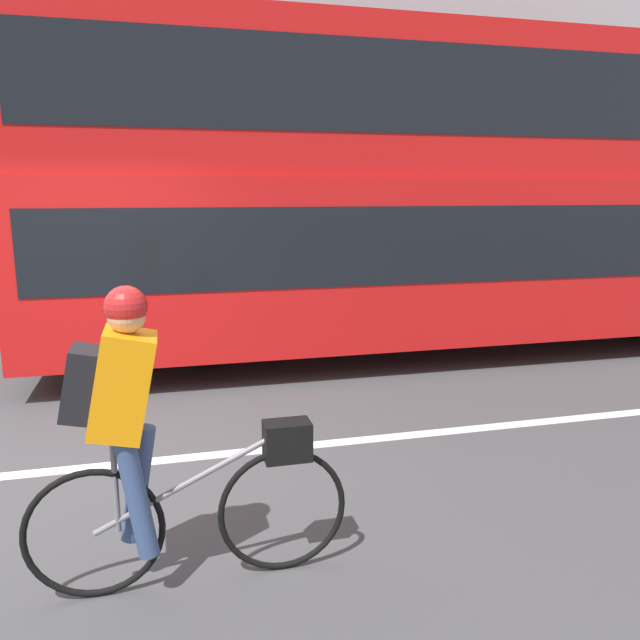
{
  "coord_description": "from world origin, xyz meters",
  "views": [
    {
      "loc": [
        0.78,
        -4.75,
        2.14
      ],
      "look_at": [
        2.12,
        0.5,
        1.02
      ],
      "focal_mm": 35.0,
      "sensor_mm": 36.0,
      "label": 1
    }
  ],
  "objects": [
    {
      "name": "building_facade",
      "position": [
        0.0,
        6.71,
        3.06
      ],
      "size": [
        60.0,
        0.3,
        6.11
      ],
      "color": "#9E9EA3",
      "rests_on": "ground_plane"
    },
    {
      "name": "ground_plane",
      "position": [
        0.0,
        0.0,
        0.0
      ],
      "size": [
        80.0,
        80.0,
        0.0
      ],
      "primitive_type": "plane",
      "color": "#424244"
    },
    {
      "name": "road_center_line",
      "position": [
        0.0,
        0.14,
        0.0
      ],
      "size": [
        50.0,
        0.14,
        0.01
      ],
      "primitive_type": "cube",
      "color": "silver",
      "rests_on": "ground_plane"
    },
    {
      "name": "street_sign_post",
      "position": [
        3.18,
        5.64,
        1.68
      ],
      "size": [
        0.36,
        0.09,
        2.76
      ],
      "color": "#59595B",
      "rests_on": "sidewalk_curb"
    },
    {
      "name": "bus",
      "position": [
        4.43,
        3.01,
        2.22
      ],
      "size": [
        10.47,
        2.48,
        3.99
      ],
      "color": "black",
      "rests_on": "ground_plane"
    },
    {
      "name": "sidewalk_curb",
      "position": [
        0.0,
        5.73,
        0.07
      ],
      "size": [
        60.0,
        1.66,
        0.15
      ],
      "color": "gray",
      "rests_on": "ground_plane"
    },
    {
      "name": "cyclist_on_bike",
      "position": [
        0.69,
        -1.55,
        0.9
      ],
      "size": [
        1.75,
        0.32,
        1.68
      ],
      "color": "black",
      "rests_on": "ground_plane"
    }
  ]
}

